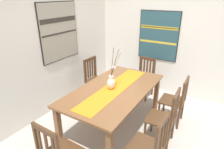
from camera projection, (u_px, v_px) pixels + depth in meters
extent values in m
cube|color=#B2A89E|center=(136.00, 132.00, 3.45)|extent=(6.40, 6.40, 0.03)
cube|color=silver|center=(53.00, 44.00, 3.80)|extent=(6.40, 0.12, 2.70)
cube|color=silver|center=(173.00, 37.00, 4.38)|extent=(0.12, 6.40, 2.70)
cube|color=brown|center=(114.00, 89.00, 3.33)|extent=(1.99, 1.09, 0.03)
cube|color=brown|center=(156.00, 94.00, 3.98)|extent=(0.08, 0.08, 0.73)
cube|color=brown|center=(58.00, 127.00, 2.98)|extent=(0.08, 0.08, 0.73)
cube|color=brown|center=(117.00, 84.00, 4.42)|extent=(0.08, 0.08, 0.73)
cube|color=orange|center=(114.00, 88.00, 3.32)|extent=(1.83, 0.36, 0.01)
ellipsoid|color=silver|center=(111.00, 83.00, 3.26)|extent=(0.15, 0.13, 0.21)
cylinder|color=silver|center=(111.00, 77.00, 3.21)|extent=(0.08, 0.08, 0.04)
cylinder|color=brown|center=(113.00, 67.00, 3.11)|extent=(0.02, 0.11, 0.33)
cylinder|color=brown|center=(115.00, 63.00, 3.16)|extent=(0.15, 0.07, 0.45)
cylinder|color=brown|center=(116.00, 64.00, 3.18)|extent=(0.17, 0.09, 0.38)
cylinder|color=brown|center=(112.00, 62.00, 3.14)|extent=(0.09, 0.01, 0.47)
sphere|color=white|center=(114.00, 68.00, 3.17)|extent=(0.06, 0.06, 0.06)
cube|color=#4C301C|center=(36.00, 140.00, 2.23)|extent=(0.04, 0.04, 0.50)
cube|color=#4C301C|center=(44.00, 130.00, 2.05)|extent=(0.04, 0.38, 0.06)
cube|color=#4C301C|center=(40.00, 143.00, 2.20)|extent=(0.02, 0.04, 0.41)
cube|color=#4C301C|center=(47.00, 147.00, 2.14)|extent=(0.02, 0.04, 0.41)
cube|color=#4C301C|center=(146.00, 147.00, 2.49)|extent=(0.44, 0.44, 0.03)
cylinder|color=#4C301C|center=(138.00, 146.00, 2.80)|extent=(0.04, 0.04, 0.44)
cube|color=#4C301C|center=(156.00, 145.00, 2.15)|extent=(0.04, 0.04, 0.50)
cube|color=#4C301C|center=(167.00, 128.00, 2.43)|extent=(0.04, 0.04, 0.50)
cube|color=#4C301C|center=(164.00, 121.00, 2.20)|extent=(0.38, 0.05, 0.06)
cube|color=#4C301C|center=(158.00, 143.00, 2.21)|extent=(0.04, 0.02, 0.41)
cube|color=#4C301C|center=(162.00, 137.00, 2.29)|extent=(0.04, 0.02, 0.41)
cube|color=#4C301C|center=(165.00, 132.00, 2.38)|extent=(0.04, 0.02, 0.41)
cube|color=#4C301C|center=(143.00, 79.00, 4.46)|extent=(0.45, 0.45, 0.03)
cylinder|color=#4C301C|center=(146.00, 93.00, 4.32)|extent=(0.04, 0.04, 0.44)
cylinder|color=#4C301C|center=(132.00, 88.00, 4.51)|extent=(0.04, 0.04, 0.44)
cylinder|color=#4C301C|center=(152.00, 87.00, 4.59)|extent=(0.04, 0.04, 0.44)
cylinder|color=#4C301C|center=(139.00, 83.00, 4.78)|extent=(0.04, 0.04, 0.44)
cube|color=#4C301C|center=(154.00, 68.00, 4.42)|extent=(0.04, 0.04, 0.45)
cube|color=#4C301C|center=(140.00, 65.00, 4.61)|extent=(0.04, 0.04, 0.45)
cube|color=#4C301C|center=(148.00, 59.00, 4.44)|extent=(0.06, 0.38, 0.06)
cube|color=#4C301C|center=(153.00, 69.00, 4.44)|extent=(0.02, 0.04, 0.36)
cube|color=#4C301C|center=(150.00, 68.00, 4.48)|extent=(0.02, 0.04, 0.36)
cube|color=#4C301C|center=(147.00, 67.00, 4.52)|extent=(0.02, 0.04, 0.36)
cube|color=#4C301C|center=(144.00, 67.00, 4.56)|extent=(0.02, 0.04, 0.36)
cube|color=#4C301C|center=(141.00, 66.00, 4.60)|extent=(0.02, 0.04, 0.36)
cube|color=#4C301C|center=(97.00, 81.00, 4.37)|extent=(0.45, 0.45, 0.03)
cylinder|color=#4C301C|center=(108.00, 89.00, 4.50)|extent=(0.04, 0.04, 0.44)
cylinder|color=#4C301C|center=(99.00, 95.00, 4.23)|extent=(0.04, 0.04, 0.44)
cylinder|color=#4C301C|center=(96.00, 85.00, 4.69)|extent=(0.04, 0.04, 0.44)
cylinder|color=#4C301C|center=(86.00, 90.00, 4.42)|extent=(0.04, 0.04, 0.44)
cube|color=#4C301C|center=(95.00, 66.00, 4.50)|extent=(0.04, 0.04, 0.49)
cube|color=#4C301C|center=(85.00, 71.00, 4.23)|extent=(0.04, 0.04, 0.49)
cube|color=#4C301C|center=(90.00, 59.00, 4.28)|extent=(0.38, 0.06, 0.06)
cube|color=#4C301C|center=(95.00, 67.00, 4.49)|extent=(0.04, 0.02, 0.40)
cube|color=#4C301C|center=(92.00, 68.00, 4.43)|extent=(0.04, 0.02, 0.40)
cube|color=#4C301C|center=(90.00, 69.00, 4.37)|extent=(0.04, 0.02, 0.40)
cube|color=#4C301C|center=(88.00, 70.00, 4.32)|extent=(0.04, 0.02, 0.40)
cube|color=#4C301C|center=(86.00, 71.00, 4.26)|extent=(0.04, 0.02, 0.40)
cube|color=#4C301C|center=(172.00, 100.00, 3.56)|extent=(0.43, 0.43, 0.03)
cylinder|color=#4C301C|center=(159.00, 113.00, 3.59)|extent=(0.04, 0.04, 0.44)
cylinder|color=#4C301C|center=(164.00, 104.00, 3.87)|extent=(0.04, 0.04, 0.44)
cylinder|color=#4C301C|center=(178.00, 119.00, 3.42)|extent=(0.04, 0.04, 0.44)
cylinder|color=#4C301C|center=(183.00, 109.00, 3.71)|extent=(0.04, 0.04, 0.44)
cube|color=#4C301C|center=(183.00, 96.00, 3.23)|extent=(0.04, 0.04, 0.46)
cube|color=#4C301C|center=(187.00, 87.00, 3.52)|extent=(0.04, 0.04, 0.46)
cube|color=#4C301C|center=(187.00, 81.00, 3.30)|extent=(0.38, 0.04, 0.06)
cube|color=#4C301C|center=(183.00, 95.00, 3.27)|extent=(0.04, 0.02, 0.37)
cube|color=#4C301C|center=(184.00, 93.00, 3.35)|extent=(0.04, 0.02, 0.37)
cube|color=#4C301C|center=(185.00, 91.00, 3.42)|extent=(0.04, 0.02, 0.37)
cube|color=#4C301C|center=(186.00, 89.00, 3.49)|extent=(0.04, 0.02, 0.37)
cube|color=#4C301C|center=(161.00, 119.00, 3.04)|extent=(0.43, 0.43, 0.03)
cylinder|color=#4C301C|center=(145.00, 133.00, 3.07)|extent=(0.04, 0.04, 0.44)
cylinder|color=#4C301C|center=(152.00, 121.00, 3.36)|extent=(0.04, 0.04, 0.44)
cylinder|color=#4C301C|center=(167.00, 141.00, 2.91)|extent=(0.04, 0.04, 0.44)
cylinder|color=#4C301C|center=(173.00, 128.00, 3.20)|extent=(0.04, 0.04, 0.44)
cube|color=#4C301C|center=(172.00, 114.00, 2.71)|extent=(0.04, 0.04, 0.51)
cube|color=#4C301C|center=(178.00, 102.00, 3.00)|extent=(0.04, 0.04, 0.51)
cube|color=#4C301C|center=(177.00, 94.00, 2.77)|extent=(0.38, 0.04, 0.06)
cube|color=#4C301C|center=(173.00, 112.00, 2.77)|extent=(0.04, 0.02, 0.42)
cube|color=#4C301C|center=(175.00, 108.00, 2.86)|extent=(0.04, 0.02, 0.42)
cube|color=#4C301C|center=(177.00, 105.00, 2.95)|extent=(0.04, 0.02, 0.42)
cube|color=black|center=(59.00, 32.00, 3.79)|extent=(0.97, 0.04, 1.13)
cube|color=gray|center=(60.00, 32.00, 3.78)|extent=(0.94, 0.01, 1.10)
cube|color=#2D2823|center=(60.00, 33.00, 3.79)|extent=(0.91, 0.00, 0.03)
cube|color=#2D2823|center=(59.00, 20.00, 3.69)|extent=(0.91, 0.00, 0.09)
cube|color=black|center=(158.00, 36.00, 4.48)|extent=(0.04, 0.94, 1.13)
cube|color=#284C56|center=(158.00, 36.00, 4.47)|extent=(0.01, 0.91, 1.10)
cube|color=gold|center=(159.00, 28.00, 4.39)|extent=(0.00, 0.88, 0.04)
cube|color=gold|center=(157.00, 42.00, 4.52)|extent=(0.00, 0.88, 0.05)
cube|color=gold|center=(159.00, 27.00, 4.38)|extent=(0.00, 0.88, 0.04)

